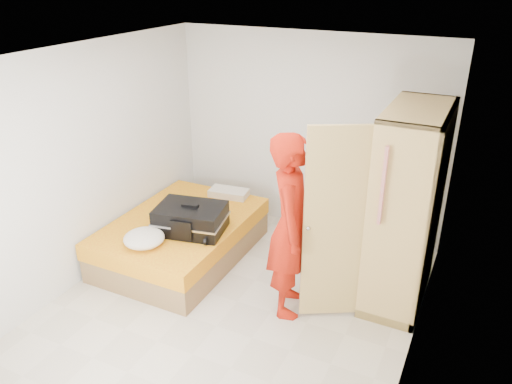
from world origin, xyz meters
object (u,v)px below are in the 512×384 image
at_px(person, 291,226).
at_px(suitcase, 191,219).
at_px(round_cushion, 144,238).
at_px(wardrobe, 401,214).
at_px(bed, 182,238).

height_order(person, suitcase, person).
bearing_deg(round_cushion, suitcase, 60.93).
bearing_deg(person, suitcase, 65.55).
relative_size(wardrobe, round_cushion, 4.68).
height_order(suitcase, round_cushion, suitcase).
bearing_deg(round_cushion, bed, 88.30).
relative_size(bed, wardrobe, 0.96).
bearing_deg(bed, suitcase, -32.60).
height_order(wardrobe, suitcase, wardrobe).
bearing_deg(suitcase, bed, 136.01).
relative_size(bed, round_cushion, 4.51).
relative_size(bed, suitcase, 2.31).
xyz_separation_m(bed, wardrobe, (2.50, 0.30, 0.75)).
xyz_separation_m(bed, suitcase, (0.26, -0.17, 0.40)).
height_order(bed, wardrobe, wardrobe).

